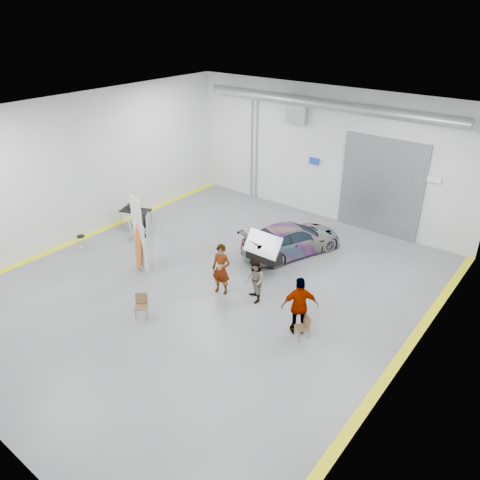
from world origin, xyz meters
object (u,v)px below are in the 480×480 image
Objects in this scene: surfboard_display at (139,240)px; person_b at (254,281)px; shop_stool at (82,243)px; person_a at (221,269)px; work_table at (135,210)px; folding_chair_near at (142,311)px; office_chair at (140,227)px; person_c at (300,306)px; folding_chair_far at (302,331)px; sedan_car at (292,239)px.

person_b is at bearing 28.33° from surfboard_display.
person_b is at bearing 10.41° from shop_stool.
work_table is at bearing 152.55° from person_a.
person_a is 3.00m from folding_chair_near.
office_chair is (-5.59, 1.17, -0.46)m from person_a.
work_table is at bearing 174.32° from office_chair.
folding_chair_near is 5.97m from office_chair.
surfboard_display is at bearing -15.73° from office_chair.
person_c is 2.37× the size of folding_chair_near.
work_table is (0.01, 2.86, 0.51)m from shop_stool.
surfboard_display is 2.98× the size of office_chair.
folding_chair_far reaches higher than shop_stool.
surfboard_display is 2.16× the size of work_table.
sedan_car is 1.35× the size of surfboard_display.
person_c is 1.32× the size of work_table.
person_b is 7.88m from work_table.
person_a is at bearing 28.04° from surfboard_display.
office_chair is at bearing -159.17° from folding_chair_far.
office_chair is (-6.79, 0.88, -0.33)m from person_b.
work_table is at bearing 89.82° from shop_stool.
folding_chair_far is 10.11m from shop_stool.
person_c reaches higher than work_table.
folding_chair_near is 1.28× the size of shop_stool.
folding_chair_near is (2.27, -2.00, -1.03)m from surfboard_display.
person_b is 4.68m from surfboard_display.
folding_chair_far is 1.21× the size of shop_stool.
folding_chair_near is at bearing -12.14° from person_c.
work_table is at bearing -161.27° from folding_chair_far.
folding_chair_far is (2.33, -0.71, -0.55)m from person_b.
surfboard_display is 4.95× the size of shop_stool.
folding_chair_near is at bearing -39.04° from work_table.
person_a is 1.27× the size of work_table.
folding_chair_far is at bearing -14.00° from folding_chair_near.
sedan_car is at bearing 67.84° from surfboard_display.
folding_chair_near is 0.77× the size of office_chair.
sedan_car is 6.57m from office_chair.
person_b is (1.21, 0.28, -0.13)m from person_a.
person_a reaches higher than person_b.
folding_chair_far is (3.19, -4.42, -0.38)m from sedan_car.
person_a is at bearing -156.13° from folding_chair_far.
work_table reaches higher than shop_stool.
person_a is 2.27× the size of folding_chair_near.
person_a is 6.76m from work_table.
work_table reaches higher than folding_chair_far.
shop_stool is (-9.84, -0.90, -0.65)m from person_c.
sedan_car is at bearing 156.62° from folding_chair_far.
surfboard_display is (-4.54, -1.01, 0.49)m from person_b.
folding_chair_far is 0.53× the size of work_table.
shop_stool is 0.60× the size of office_chair.
surfboard_display is at bearing 98.12° from folding_chair_near.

